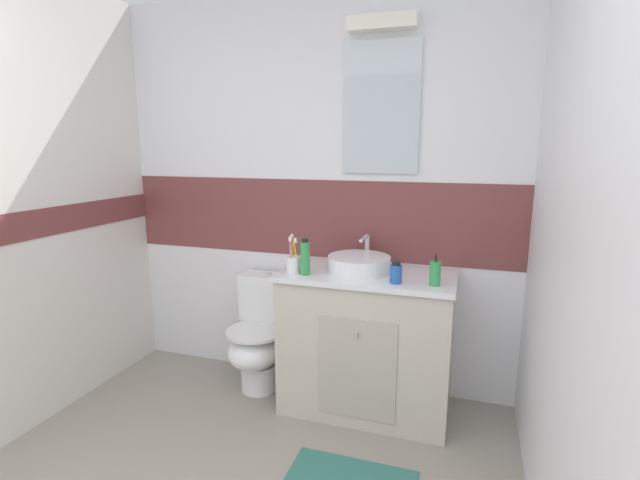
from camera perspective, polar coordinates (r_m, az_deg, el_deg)
The scene contains 9 objects.
wall_back_tiled at distance 3.02m, azimuth -0.56°, elevation 5.78°, with size 3.20×0.20×2.50m.
wall_right_plain at distance 1.67m, azimuth 30.88°, elevation -0.86°, with size 0.10×3.48×2.50m, color white.
vanity_cabinet at distance 2.83m, azimuth 5.84°, elevation -12.22°, with size 0.99×0.56×0.85m.
sink_basin at distance 2.67m, azimuth 4.85°, elevation -2.86°, with size 0.36×0.40×0.19m.
toilet at distance 3.09m, azimuth -7.35°, elevation -11.73°, with size 0.37×0.50×0.74m.
toothbrush_cup at distance 2.64m, azimuth -3.33°, elevation -2.88°, with size 0.08×0.08×0.22m.
soap_dispenser at distance 2.47m, azimuth 14.00°, elevation -4.00°, with size 0.06×0.06×0.17m.
shampoo_bottle_tall at distance 2.59m, azimuth -1.85°, elevation -2.18°, with size 0.05×0.05×0.21m.
lotion_bottle_short at distance 2.47m, azimuth 9.34°, elevation -4.05°, with size 0.06×0.06×0.12m.
Camera 1 is at (0.97, -0.40, 1.56)m, focal length 25.97 mm.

